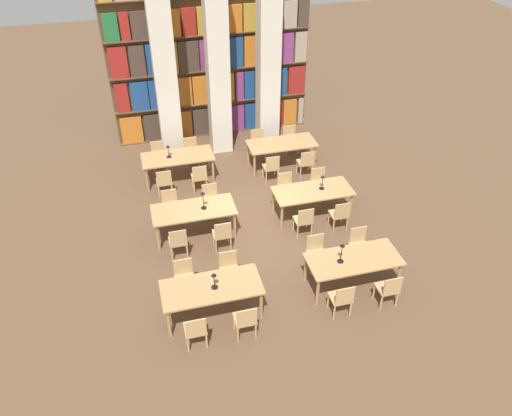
# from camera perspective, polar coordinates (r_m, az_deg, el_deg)

# --- Properties ---
(ground_plane) EXTENTS (40.00, 40.00, 0.00)m
(ground_plane) POSITION_cam_1_polar(r_m,az_deg,el_deg) (12.90, -0.30, -1.82)
(ground_plane) COLOR brown
(bookshelf_bank) EXTENTS (6.30, 0.35, 5.50)m
(bookshelf_bank) POSITION_cam_1_polar(r_m,az_deg,el_deg) (16.14, -5.14, 17.01)
(bookshelf_bank) COLOR brown
(bookshelf_bank) RESTS_ON ground_plane
(pillar_left) EXTENTS (0.63, 0.63, 6.00)m
(pillar_left) POSITION_cam_1_polar(r_m,az_deg,el_deg) (14.85, -10.53, 16.19)
(pillar_left) COLOR silver
(pillar_left) RESTS_ON ground_plane
(pillar_center) EXTENTS (0.63, 0.63, 6.00)m
(pillar_center) POSITION_cam_1_polar(r_m,az_deg,el_deg) (15.03, -4.47, 16.91)
(pillar_center) COLOR silver
(pillar_center) RESTS_ON ground_plane
(pillar_right) EXTENTS (0.63, 0.63, 6.00)m
(pillar_right) POSITION_cam_1_polar(r_m,az_deg,el_deg) (15.36, 1.42, 17.44)
(pillar_right) COLOR silver
(pillar_right) RESTS_ON ground_plane
(reading_table_0) EXTENTS (2.03, 0.91, 0.78)m
(reading_table_0) POSITION_cam_1_polar(r_m,az_deg,el_deg) (10.22, -5.09, -9.27)
(reading_table_0) COLOR tan
(reading_table_0) RESTS_ON ground_plane
(chair_0) EXTENTS (0.42, 0.40, 0.86)m
(chair_0) POSITION_cam_1_polar(r_m,az_deg,el_deg) (9.86, -6.92, -13.65)
(chair_0) COLOR tan
(chair_0) RESTS_ON ground_plane
(chair_1) EXTENTS (0.42, 0.40, 0.86)m
(chair_1) POSITION_cam_1_polar(r_m,az_deg,el_deg) (10.87, -8.18, -7.80)
(chair_1) COLOR tan
(chair_1) RESTS_ON ground_plane
(chair_2) EXTENTS (0.42, 0.40, 0.86)m
(chair_2) POSITION_cam_1_polar(r_m,az_deg,el_deg) (9.95, -1.21, -12.63)
(chair_2) COLOR tan
(chair_2) RESTS_ON ground_plane
(chair_3) EXTENTS (0.42, 0.40, 0.86)m
(chair_3) POSITION_cam_1_polar(r_m,az_deg,el_deg) (10.96, -3.07, -6.96)
(chair_3) COLOR tan
(chair_3) RESTS_ON ground_plane
(desk_lamp_0) EXTENTS (0.14, 0.14, 0.39)m
(desk_lamp_0) POSITION_cam_1_polar(r_m,az_deg,el_deg) (9.95, -4.82, -7.98)
(desk_lamp_0) COLOR black
(desk_lamp_0) RESTS_ON reading_table_0
(reading_table_1) EXTENTS (2.03, 0.91, 0.78)m
(reading_table_1) POSITION_cam_1_polar(r_m,az_deg,el_deg) (10.98, 11.07, -6.00)
(reading_table_1) COLOR tan
(reading_table_1) RESTS_ON ground_plane
(chair_4) EXTENTS (0.42, 0.40, 0.86)m
(chair_4) POSITION_cam_1_polar(r_m,az_deg,el_deg) (10.48, 9.76, -10.13)
(chair_4) COLOR tan
(chair_4) RESTS_ON ground_plane
(chair_5) EXTENTS (0.42, 0.40, 0.86)m
(chair_5) POSITION_cam_1_polar(r_m,az_deg,el_deg) (11.45, 6.90, -4.98)
(chair_5) COLOR tan
(chair_5) RESTS_ON ground_plane
(chair_6) EXTENTS (0.42, 0.40, 0.86)m
(chair_6) POSITION_cam_1_polar(r_m,az_deg,el_deg) (10.87, 14.92, -8.90)
(chair_6) COLOR tan
(chair_6) RESTS_ON ground_plane
(chair_7) EXTENTS (0.42, 0.40, 0.86)m
(chair_7) POSITION_cam_1_polar(r_m,az_deg,el_deg) (11.81, 11.69, -4.05)
(chair_7) COLOR tan
(chair_7) RESTS_ON ground_plane
(desk_lamp_1) EXTENTS (0.14, 0.14, 0.50)m
(desk_lamp_1) POSITION_cam_1_polar(r_m,az_deg,el_deg) (10.59, 9.79, -4.71)
(desk_lamp_1) COLOR black
(desk_lamp_1) RESTS_ON reading_table_1
(reading_table_2) EXTENTS (2.03, 0.91, 0.78)m
(reading_table_2) POSITION_cam_1_polar(r_m,az_deg,el_deg) (12.26, -7.14, -0.43)
(reading_table_2) COLOR tan
(reading_table_2) RESTS_ON ground_plane
(chair_8) EXTENTS (0.42, 0.40, 0.86)m
(chair_8) POSITION_cam_1_polar(r_m,az_deg,el_deg) (11.78, -8.89, -3.78)
(chair_8) COLOR tan
(chair_8) RESTS_ON ground_plane
(chair_9) EXTENTS (0.42, 0.40, 0.86)m
(chair_9) POSITION_cam_1_polar(r_m,az_deg,el_deg) (12.96, -9.76, 0.32)
(chair_9) COLOR tan
(chair_9) RESTS_ON ground_plane
(chair_10) EXTENTS (0.42, 0.40, 0.86)m
(chair_10) POSITION_cam_1_polar(r_m,az_deg,el_deg) (11.87, -3.88, -2.98)
(chair_10) COLOR tan
(chair_10) RESTS_ON ground_plane
(chair_11) EXTENTS (0.42, 0.40, 0.86)m
(chair_11) POSITION_cam_1_polar(r_m,az_deg,el_deg) (13.04, -5.20, 1.02)
(chair_11) COLOR tan
(chair_11) RESTS_ON ground_plane
(desk_lamp_2) EXTENTS (0.14, 0.14, 0.49)m
(desk_lamp_2) POSITION_cam_1_polar(r_m,az_deg,el_deg) (12.01, -6.07, 1.25)
(desk_lamp_2) COLOR black
(desk_lamp_2) RESTS_ON reading_table_2
(reading_table_3) EXTENTS (2.03, 0.91, 0.78)m
(reading_table_3) POSITION_cam_1_polar(r_m,az_deg,el_deg) (12.90, 6.49, 1.71)
(reading_table_3) COLOR tan
(reading_table_3) RESTS_ON ground_plane
(chair_12) EXTENTS (0.42, 0.40, 0.86)m
(chair_12) POSITION_cam_1_polar(r_m,az_deg,el_deg) (12.33, 5.48, -1.38)
(chair_12) COLOR tan
(chair_12) RESTS_ON ground_plane
(chair_13) EXTENTS (0.42, 0.40, 0.86)m
(chair_13) POSITION_cam_1_polar(r_m,az_deg,el_deg) (13.46, 3.41, 2.35)
(chair_13) COLOR tan
(chair_13) RESTS_ON ground_plane
(chair_14) EXTENTS (0.42, 0.40, 0.86)m
(chair_14) POSITION_cam_1_polar(r_m,az_deg,el_deg) (12.64, 9.55, -0.69)
(chair_14) COLOR tan
(chair_14) RESTS_ON ground_plane
(chair_15) EXTENTS (0.42, 0.40, 0.86)m
(chair_15) POSITION_cam_1_polar(r_m,az_deg,el_deg) (13.74, 7.19, 2.90)
(chair_15) COLOR tan
(chair_15) RESTS_ON ground_plane
(desk_lamp_3) EXTENTS (0.14, 0.14, 0.41)m
(desk_lamp_3) POSITION_cam_1_polar(r_m,az_deg,el_deg) (12.79, 7.61, 3.23)
(desk_lamp_3) COLOR black
(desk_lamp_3) RESTS_ON reading_table_3
(reading_table_4) EXTENTS (2.03, 0.91, 0.78)m
(reading_table_4) POSITION_cam_1_polar(r_m,az_deg,el_deg) (14.44, -8.94, 5.60)
(reading_table_4) COLOR tan
(reading_table_4) RESTS_ON ground_plane
(chair_16) EXTENTS (0.42, 0.40, 0.86)m
(chair_16) POSITION_cam_1_polar(r_m,az_deg,el_deg) (13.91, -10.44, 2.99)
(chair_16) COLOR tan
(chair_16) RESTS_ON ground_plane
(chair_17) EXTENTS (0.42, 0.40, 0.86)m
(chair_17) POSITION_cam_1_polar(r_m,az_deg,el_deg) (15.18, -11.06, 5.96)
(chair_17) COLOR tan
(chair_17) RESTS_ON ground_plane
(chair_18) EXTENTS (0.42, 0.40, 0.86)m
(chair_18) POSITION_cam_1_polar(r_m,az_deg,el_deg) (13.97, -6.49, 3.58)
(chair_18) COLOR tan
(chair_18) RESTS_ON ground_plane
(chair_19) EXTENTS (0.42, 0.40, 0.86)m
(chair_19) POSITION_cam_1_polar(r_m,az_deg,el_deg) (15.24, -7.42, 6.49)
(chair_19) COLOR tan
(chair_19) RESTS_ON ground_plane
(desk_lamp_4) EXTENTS (0.14, 0.14, 0.39)m
(desk_lamp_4) POSITION_cam_1_polar(r_m,az_deg,el_deg) (14.27, -10.02, 6.64)
(desk_lamp_4) COLOR black
(desk_lamp_4) RESTS_ON reading_table_4
(reading_table_5) EXTENTS (2.03, 0.91, 0.78)m
(reading_table_5) POSITION_cam_1_polar(r_m,az_deg,el_deg) (14.96, 2.95, 7.17)
(reading_table_5) COLOR tan
(reading_table_5) RESTS_ON ground_plane
(chair_20) EXTENTS (0.42, 0.40, 0.86)m
(chair_20) POSITION_cam_1_polar(r_m,az_deg,el_deg) (14.33, 1.76, 4.71)
(chair_20) COLOR tan
(chair_20) RESTS_ON ground_plane
(chair_21) EXTENTS (0.42, 0.40, 0.86)m
(chair_21) POSITION_cam_1_polar(r_m,az_deg,el_deg) (15.56, 0.23, 7.48)
(chair_21) COLOR tan
(chair_21) RESTS_ON ground_plane
(chair_22) EXTENTS (0.42, 0.40, 0.86)m
(chair_22) POSITION_cam_1_polar(r_m,az_deg,el_deg) (14.62, 5.70, 5.24)
(chair_22) COLOR tan
(chair_22) RESTS_ON ground_plane
(chair_23) EXTENTS (0.42, 0.40, 0.86)m
(chair_23) POSITION_cam_1_polar(r_m,az_deg,el_deg) (15.83, 3.91, 7.93)
(chair_23) COLOR tan
(chair_23) RESTS_ON ground_plane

